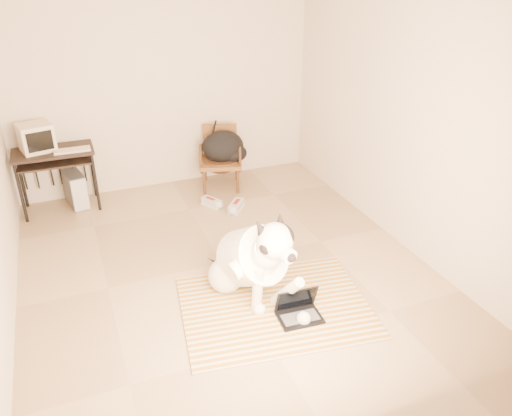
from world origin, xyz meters
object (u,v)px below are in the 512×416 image
laptop (298,310)px  dog (252,260)px  crt_monitor (36,137)px  backpack (225,148)px  computer_desk (54,159)px  pc_tower (75,189)px  rattan_chair (220,157)px

laptop → dog: bearing=119.2°
crt_monitor → backpack: size_ratio=0.75×
dog → backpack: 2.51m
dog → laptop: bearing=-60.8°
laptop → computer_desk: (-1.84, 3.03, 0.59)m
crt_monitor → pc_tower: bearing=-2.7°
pc_tower → rattan_chair: bearing=-3.7°
dog → crt_monitor: bearing=123.3°
backpack → laptop: bearing=-96.0°
computer_desk → backpack: 2.15m
dog → computer_desk: size_ratio=1.41×
crt_monitor → pc_tower: 0.80m
computer_desk → laptop: bearing=-58.8°
crt_monitor → rattan_chair: (2.25, -0.14, -0.54)m
computer_desk → rattan_chair: (2.10, -0.07, -0.26)m
dog → laptop: (0.26, -0.46, -0.31)m
dog → laptop: 0.61m
computer_desk → rattan_chair: bearing=-1.8°
pc_tower → dog: bearing=-61.9°
laptop → backpack: backpack is taller
rattan_chair → laptop: bearing=-95.0°
laptop → pc_tower: 3.51m
pc_tower → rattan_chair: (1.92, -0.12, 0.19)m
laptop → rattan_chair: bearing=85.0°
laptop → backpack: 2.96m
computer_desk → pc_tower: computer_desk is taller
laptop → rattan_chair: size_ratio=0.49×
crt_monitor → rattan_chair: size_ratio=0.54×
dog → rattan_chair: dog is taller
laptop → pc_tower: pc_tower is taller
laptop → rattan_chair: (0.26, 2.96, 0.33)m
rattan_chair → pc_tower: bearing=176.3°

